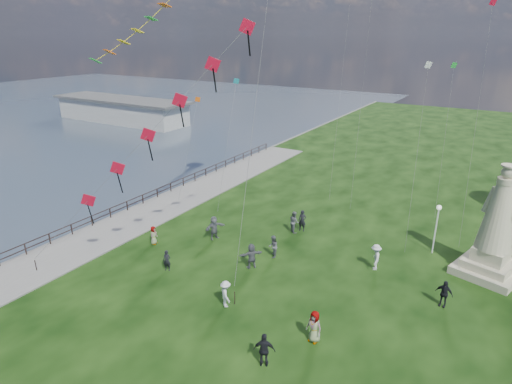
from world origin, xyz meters
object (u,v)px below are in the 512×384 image
Objects in this scene: pier_pavilion at (122,110)px; lamppost at (437,219)px; statue at (495,235)px; person_10 at (154,235)px; person_8 at (376,257)px; person_9 at (444,294)px; person_1 at (273,247)px; person_2 at (226,294)px; person_5 at (214,228)px; person_6 at (302,221)px; person_11 at (251,256)px; person_4 at (314,327)px; person_3 at (264,350)px; person_7 at (294,222)px; person_0 at (167,261)px.

pier_pavilion reaches higher than lamppost.
person_10 is (-22.94, -8.64, -2.22)m from statue.
lamppost is 5.84m from person_8.
lamppost is at bearing 111.98° from person_9.
person_9 reaches higher than person_1.
person_10 is (-9.61, 3.82, -0.11)m from person_2.
person_5 is 17.36m from person_9.
person_6 is (-0.10, 5.24, 0.06)m from person_1.
person_10 is at bearing -44.69° from person_11.
person_4 is at bearing -71.71° from person_6.
person_4 is (5.88, -0.13, 0.07)m from person_2.
person_3 is at bearing 74.96° from person_11.
lamppost is (61.65, -25.77, 0.98)m from pier_pavilion.
person_8 is at bearing 159.11° from person_11.
person_4 is at bearing -120.43° from person_9.
person_6 is at bearing -130.83° from person_8.
pier_pavilion reaches higher than person_4.
person_3 is at bearing -106.65° from lamppost.
person_2 is 11.59m from person_7.
person_3 reaches higher than person_11.
person_11 reaches higher than person_10.
person_5 reaches higher than person_3.
person_5 reaches higher than person_10.
person_7 is at bearing 166.68° from person_9.
lamppost is 2.55× the size of person_0.
person_6 is (-0.64, 12.08, 0.06)m from person_2.
person_0 is at bearing -75.77° from person_8.
person_5 is 1.06× the size of person_7.
person_11 is at bearing -162.86° from person_9.
person_9 is at bearing 139.22° from person_11.
person_1 is 1.00× the size of person_2.
person_6 is (-13.96, -0.38, -2.06)m from statue.
person_9 is at bearing 67.27° from person_1.
person_1 is 11.13m from person_3.
pier_pavilion is 3.81× the size of statue.
person_5 is (46.08, -32.38, -0.87)m from pier_pavilion.
person_3 is 15.71m from person_10.
person_9 is (11.83, 0.04, 0.01)m from person_1.
person_10 is (-19.12, -9.83, -2.07)m from lamppost.
lamppost is at bearing -0.97° from person_6.
person_2 is at bearing -126.41° from person_10.
person_3 reaches higher than person_4.
person_2 is 9.30m from person_5.
statue is at bearing -142.01° from person_3.
person_11 is at bearing -94.50° from person_5.
person_0 is 5.92m from person_11.
person_8 is at bearing -86.75° from person_10.
person_9 reaches higher than person_2.
person_7 is at bearing -27.18° from person_5.
person_5 is at bearing 72.62° from person_0.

